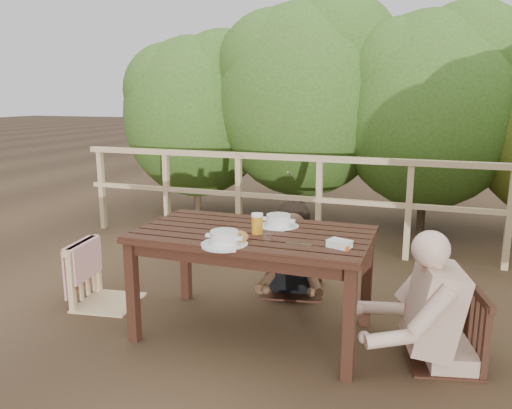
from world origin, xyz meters
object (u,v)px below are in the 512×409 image
(chair_left, at_px, (105,247))
(woman, at_px, (294,220))
(beer_glass, at_px, (257,225))
(chair_far, at_px, (294,233))
(soup_far, at_px, (279,221))
(tumbler, at_px, (267,238))
(table, at_px, (254,284))
(butter_tub, at_px, (339,245))
(diner_right, at_px, (457,256))
(bread_roll, at_px, (238,236))
(soup_near, at_px, (224,238))
(chair_right, at_px, (448,295))

(chair_left, height_order, woman, woman)
(woman, height_order, beer_glass, woman)
(chair_far, relative_size, soup_far, 3.57)
(woman, bearing_deg, beer_glass, 77.95)
(woman, height_order, tumbler, woman)
(chair_far, xyz_separation_m, tumbler, (0.11, -1.02, 0.25))
(table, xyz_separation_m, butter_tub, (0.61, -0.17, 0.39))
(woman, distance_m, butter_tub, 1.17)
(diner_right, bearing_deg, woman, 42.61)
(beer_glass, relative_size, tumbler, 2.04)
(butter_tub, bearing_deg, bread_roll, -154.21)
(woman, relative_size, soup_near, 4.22)
(table, height_order, diner_right, diner_right)
(table, bearing_deg, tumbler, -50.08)
(chair_left, xyz_separation_m, beer_glass, (1.29, -0.12, 0.32))
(chair_right, xyz_separation_m, soup_near, (-1.30, -0.35, 0.32))
(chair_left, relative_size, chair_right, 1.06)
(chair_far, bearing_deg, chair_left, -161.47)
(chair_right, distance_m, soup_near, 1.39)
(soup_near, bearing_deg, chair_right, 15.13)
(chair_right, distance_m, beer_glass, 1.24)
(chair_far, relative_size, soup_near, 3.50)
(beer_glass, bearing_deg, tumbler, -50.31)
(soup_far, xyz_separation_m, butter_tub, (0.49, -0.36, -0.02))
(bread_roll, bearing_deg, chair_left, 165.95)
(chair_right, height_order, tumbler, chair_right)
(chair_left, xyz_separation_m, woman, (1.30, 0.77, 0.14))
(soup_near, xyz_separation_m, soup_far, (0.18, 0.52, -0.00))
(tumbler, bearing_deg, chair_left, 169.37)
(woman, bearing_deg, chair_right, 133.55)
(woman, bearing_deg, butter_tub, 107.05)
(chair_far, height_order, woman, woman)
(diner_right, xyz_separation_m, soup_near, (-1.33, -0.35, 0.07))
(woman, relative_size, butter_tub, 8.88)
(chair_left, height_order, soup_near, chair_left)
(beer_glass, distance_m, butter_tub, 0.58)
(woman, distance_m, beer_glass, 0.91)
(woman, bearing_deg, bread_roll, 74.92)
(diner_right, xyz_separation_m, soup_far, (-1.15, 0.17, 0.07))
(bread_roll, bearing_deg, soup_far, 73.06)
(chair_left, relative_size, diner_right, 0.68)
(soup_near, relative_size, soup_far, 1.02)
(table, distance_m, bread_roll, 0.46)
(chair_left, distance_m, chair_far, 1.50)
(chair_right, bearing_deg, chair_left, -104.41)
(soup_near, xyz_separation_m, butter_tub, (0.67, 0.16, -0.02))
(chair_far, distance_m, bread_roll, 1.09)
(table, height_order, soup_near, soup_near)
(chair_far, bearing_deg, butter_tub, -72.47)
(diner_right, bearing_deg, chair_far, 43.26)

